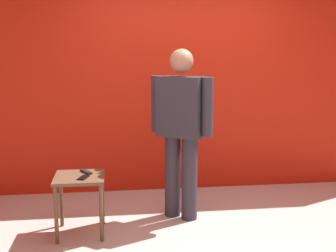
% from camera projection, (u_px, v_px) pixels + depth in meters
% --- Properties ---
extents(ground_plane, '(12.00, 12.00, 0.00)m').
position_uv_depth(ground_plane, '(212.00, 242.00, 3.92)').
color(ground_plane, '#B7B2A8').
extents(back_wall_red, '(6.07, 0.12, 2.76)m').
position_uv_depth(back_wall_red, '(184.00, 78.00, 5.28)').
color(back_wall_red, red).
rests_on(back_wall_red, ground_plane).
extents(standing_person, '(0.62, 0.49, 1.73)m').
position_uv_depth(standing_person, '(181.00, 125.00, 4.35)').
color(standing_person, '#2D2D38').
rests_on(standing_person, ground_plane).
extents(side_table, '(0.46, 0.46, 0.57)m').
position_uv_depth(side_table, '(80.00, 186.00, 4.02)').
color(side_table, brown).
rests_on(side_table, ground_plane).
extents(cell_phone, '(0.11, 0.16, 0.01)m').
position_uv_depth(cell_phone, '(83.00, 178.00, 3.93)').
color(cell_phone, black).
rests_on(cell_phone, side_table).
extents(tv_remote, '(0.12, 0.17, 0.02)m').
position_uv_depth(tv_remote, '(86.00, 172.00, 4.11)').
color(tv_remote, black).
rests_on(tv_remote, side_table).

